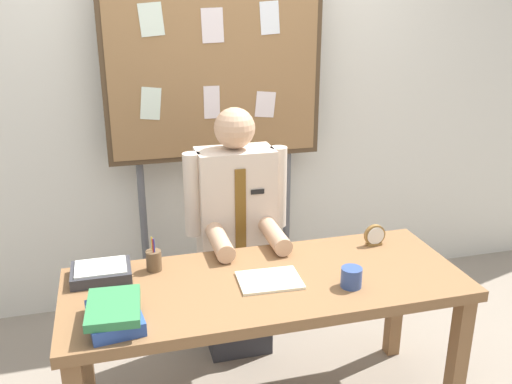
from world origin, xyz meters
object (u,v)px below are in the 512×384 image
object	(u,v)px
open_notebook	(269,280)
desk_clock	(375,236)
paper_tray	(101,272)
pen_holder	(154,260)
coffee_mug	(351,277)
bulletin_board	(215,70)
book_stack	(114,314)
person	(236,243)
desk	(266,297)

from	to	relation	value
open_notebook	desk_clock	bearing A→B (deg)	20.04
open_notebook	paper_tray	distance (m)	0.75
pen_holder	paper_tray	bearing A→B (deg)	-176.63
coffee_mug	paper_tray	xyz separation A→B (m)	(-1.04, 0.36, -0.02)
coffee_mug	pen_holder	size ratio (longest dim) A/B	0.57
coffee_mug	bulletin_board	bearing A→B (deg)	105.21
book_stack	desk_clock	bearing A→B (deg)	16.95
bulletin_board	person	bearing A→B (deg)	-89.98
person	bulletin_board	size ratio (longest dim) A/B	0.66
pen_holder	open_notebook	bearing A→B (deg)	-26.82
desk	book_stack	distance (m)	0.70
open_notebook	pen_holder	size ratio (longest dim) A/B	1.70
desk_clock	pen_holder	bearing A→B (deg)	179.11
desk_clock	paper_tray	bearing A→B (deg)	179.86
book_stack	open_notebook	distance (m)	0.69
book_stack	bulletin_board	bearing A→B (deg)	62.49
desk_clock	paper_tray	xyz separation A→B (m)	(-1.33, 0.00, -0.02)
bulletin_board	paper_tray	bearing A→B (deg)	-129.01
paper_tray	desk	bearing A→B (deg)	-16.42
open_notebook	coffee_mug	xyz separation A→B (m)	(0.33, -0.13, 0.04)
desk	bulletin_board	size ratio (longest dim) A/B	0.84
desk	desk_clock	xyz separation A→B (m)	(0.62, 0.20, 0.14)
paper_tray	open_notebook	bearing A→B (deg)	-17.73
open_notebook	paper_tray	size ratio (longest dim) A/B	1.05
coffee_mug	desk	bearing A→B (deg)	155.29
desk	person	size ratio (longest dim) A/B	1.27
person	pen_holder	bearing A→B (deg)	-142.32
pen_holder	coffee_mug	bearing A→B (deg)	-25.01
bulletin_board	book_stack	size ratio (longest dim) A/B	7.42
person	bulletin_board	distance (m)	1.00
person	open_notebook	xyz separation A→B (m)	(0.01, -0.60, 0.09)
bulletin_board	coffee_mug	xyz separation A→B (m)	(0.33, -1.23, -0.74)
desk	coffee_mug	distance (m)	0.39
desk	desk_clock	size ratio (longest dim) A/B	16.27
desk_clock	book_stack	bearing A→B (deg)	-163.05
bulletin_board	pen_holder	size ratio (longest dim) A/B	13.14
book_stack	desk_clock	xyz separation A→B (m)	(1.28, 0.39, 0.00)
book_stack	paper_tray	distance (m)	0.40
book_stack	pen_holder	distance (m)	0.45
pen_holder	paper_tray	xyz separation A→B (m)	(-0.23, -0.01, -0.02)
open_notebook	desk_clock	size ratio (longest dim) A/B	2.51
open_notebook	bulletin_board	bearing A→B (deg)	90.40
coffee_mug	paper_tray	distance (m)	1.10
book_stack	open_notebook	world-z (taller)	book_stack
open_notebook	desk	bearing A→B (deg)	110.49
bulletin_board	open_notebook	world-z (taller)	bulletin_board
bulletin_board	pen_holder	distance (m)	1.22
desk_clock	desk	bearing A→B (deg)	-161.82
bulletin_board	pen_holder	bearing A→B (deg)	-118.78
desk	book_stack	world-z (taller)	book_stack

